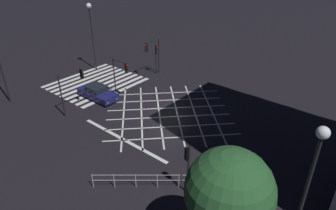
{
  "coord_description": "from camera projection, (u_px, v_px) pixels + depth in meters",
  "views": [
    {
      "loc": [
        18.59,
        15.38,
        13.91
      ],
      "look_at": [
        0.0,
        0.0,
        0.78
      ],
      "focal_mm": 32.0,
      "sensor_mm": 36.0,
      "label": 1
    }
  ],
  "objects": [
    {
      "name": "street_lamp_west",
      "position": [
        90.0,
        20.0,
        34.44
      ],
      "size": [
        0.6,
        0.6,
        7.94
      ],
      "color": "black",
      "rests_on": "ground_plane"
    },
    {
      "name": "road_markings",
      "position": [
        116.0,
        92.0,
        31.53
      ],
      "size": [
        13.89,
        21.3,
        0.01
      ],
      "color": "silver",
      "rests_on": "ground_plane"
    },
    {
      "name": "street_lamp_far",
      "position": [
        306.0,
        189.0,
        11.26
      ],
      "size": [
        0.47,
        0.47,
        8.53
      ],
      "color": "black",
      "rests_on": "ground_plane"
    },
    {
      "name": "traffic_light_ne_cross",
      "position": [
        187.0,
        160.0,
        17.75
      ],
      "size": [
        0.36,
        0.39,
        3.55
      ],
      "rotation": [
        0.0,
        0.0,
        -1.57
      ],
      "color": "black",
      "rests_on": "ground_plane"
    },
    {
      "name": "traffic_light_median_south",
      "position": [
        121.0,
        71.0,
        29.35
      ],
      "size": [
        0.36,
        2.2,
        3.91
      ],
      "rotation": [
        0.0,
        0.0,
        1.57
      ],
      "color": "black",
      "rests_on": "ground_plane"
    },
    {
      "name": "waiting_car",
      "position": [
        98.0,
        93.0,
        30.05
      ],
      "size": [
        1.81,
        4.45,
        1.35
      ],
      "rotation": [
        0.0,
        0.0,
        1.57
      ],
      "color": "#191951",
      "rests_on": "ground_plane"
    },
    {
      "name": "traffic_light_se_main",
      "position": [
        73.0,
        82.0,
        26.73
      ],
      "size": [
        2.62,
        0.36,
        4.02
      ],
      "rotation": [
        0.0,
        0.0,
        3.14
      ],
      "color": "black",
      "rests_on": "ground_plane"
    },
    {
      "name": "ground_plane",
      "position": [
        168.0,
        112.0,
        27.84
      ],
      "size": [
        200.0,
        200.0,
        0.0
      ],
      "primitive_type": "plane",
      "color": "black"
    },
    {
      "name": "street_tree_near",
      "position": [
        229.0,
        191.0,
        12.45
      ],
      "size": [
        3.83,
        3.83,
        6.71
      ],
      "color": "#38281C",
      "rests_on": "ground_plane"
    },
    {
      "name": "pedestrian_railing",
      "position": [
        168.0,
        179.0,
        19.02
      ],
      "size": [
        6.19,
        7.47,
        1.05
      ],
      "rotation": [
        0.0,
        0.0,
        2.26
      ],
      "color": "#B7B7BC",
      "rests_on": "ground_plane"
    },
    {
      "name": "traffic_light_sw_main",
      "position": [
        152.0,
        50.0,
        34.19
      ],
      "size": [
        2.4,
        0.36,
        4.19
      ],
      "color": "black",
      "rests_on": "ground_plane"
    },
    {
      "name": "traffic_light_sw_cross",
      "position": [
        156.0,
        54.0,
        34.91
      ],
      "size": [
        0.36,
        0.39,
        3.5
      ],
      "rotation": [
        0.0,
        0.0,
        1.57
      ],
      "color": "black",
      "rests_on": "ground_plane"
    }
  ]
}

